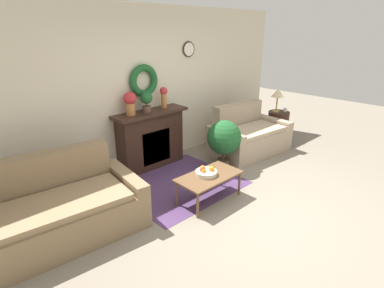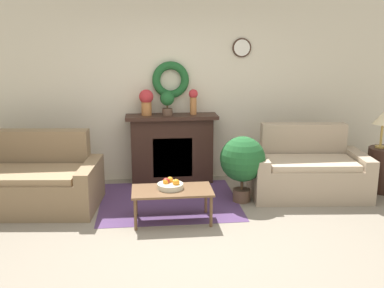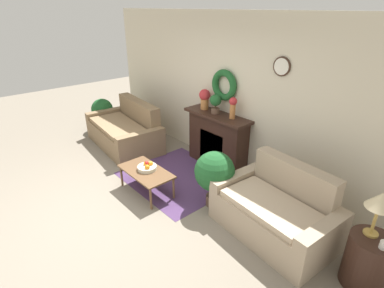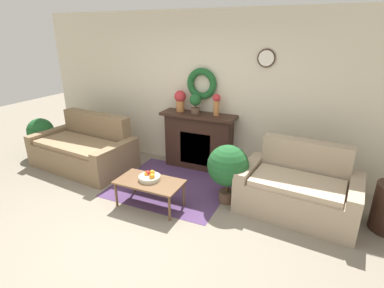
# 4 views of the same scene
# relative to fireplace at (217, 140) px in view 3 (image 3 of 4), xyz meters

# --- Properties ---
(ground_plane) EXTENTS (16.00, 16.00, 0.00)m
(ground_plane) POSITION_rel_fireplace_xyz_m (0.07, -2.22, -0.51)
(ground_plane) COLOR gray
(floor_rug) EXTENTS (1.80, 1.60, 0.01)m
(floor_rug) POSITION_rel_fireplace_xyz_m (-0.10, -0.83, -0.51)
(floor_rug) COLOR #4C335B
(floor_rug) RESTS_ON ground_plane
(wall_back) EXTENTS (6.80, 0.18, 2.70)m
(wall_back) POSITION_rel_fireplace_xyz_m (0.07, 0.20, 0.84)
(wall_back) COLOR beige
(wall_back) RESTS_ON ground_plane
(fireplace) EXTENTS (1.33, 0.41, 1.02)m
(fireplace) POSITION_rel_fireplace_xyz_m (0.00, 0.00, 0.00)
(fireplace) COLOR #331E16
(fireplace) RESTS_ON ground_plane
(couch_left) EXTENTS (1.94, 1.18, 0.93)m
(couch_left) POSITION_rel_fireplace_xyz_m (-1.92, -0.82, -0.19)
(couch_left) COLOR #846B4C
(couch_left) RESTS_ON ground_plane
(loveseat_right) EXTENTS (1.61, 1.04, 0.93)m
(loveseat_right) POSITION_rel_fireplace_xyz_m (1.81, -0.76, -0.19)
(loveseat_right) COLOR tan
(loveseat_right) RESTS_ON ground_plane
(coffee_table) EXTENTS (0.93, 0.50, 0.39)m
(coffee_table) POSITION_rel_fireplace_xyz_m (-0.10, -1.50, -0.16)
(coffee_table) COLOR brown
(coffee_table) RESTS_ON ground_plane
(fruit_bowl) EXTENTS (0.31, 0.31, 0.12)m
(fruit_bowl) POSITION_rel_fireplace_xyz_m (-0.12, -1.46, -0.08)
(fruit_bowl) COLOR beige
(fruit_bowl) RESTS_ON coffee_table
(side_table_by_loveseat) EXTENTS (0.46, 0.46, 0.62)m
(side_table_by_loveseat) POSITION_rel_fireplace_xyz_m (2.92, -0.74, -0.21)
(side_table_by_loveseat) COLOR #331E16
(side_table_by_loveseat) RESTS_ON ground_plane
(table_lamp) EXTENTS (0.27, 0.27, 0.50)m
(table_lamp) POSITION_rel_fireplace_xyz_m (2.87, -0.69, 0.50)
(table_lamp) COLOR #B28E42
(table_lamp) RESTS_ON side_table_by_loveseat
(mug) EXTENTS (0.08, 0.08, 0.08)m
(mug) POSITION_rel_fireplace_xyz_m (3.03, -0.82, 0.14)
(mug) COLOR silver
(mug) RESTS_ON side_table_by_loveseat
(vase_on_mantel_left) EXTENTS (0.21, 0.21, 0.37)m
(vase_on_mantel_left) POSITION_rel_fireplace_xyz_m (-0.36, 0.01, 0.72)
(vase_on_mantel_left) COLOR #AD6B38
(vase_on_mantel_left) RESTS_ON fireplace
(vase_on_mantel_right) EXTENTS (0.13, 0.13, 0.37)m
(vase_on_mantel_right) POSITION_rel_fireplace_xyz_m (0.32, 0.01, 0.72)
(vase_on_mantel_right) COLOR #AD6B38
(vase_on_mantel_right) RESTS_ON fireplace
(potted_plant_on_mantel) EXTENTS (0.21, 0.21, 0.34)m
(potted_plant_on_mantel) POSITION_rel_fireplace_xyz_m (-0.06, -0.01, 0.70)
(potted_plant_on_mantel) COLOR brown
(potted_plant_on_mantel) RESTS_ON fireplace
(potted_plant_floor_by_couch) EXTENTS (0.51, 0.51, 0.76)m
(potted_plant_floor_by_couch) POSITION_rel_fireplace_xyz_m (-3.07, -0.77, -0.04)
(potted_plant_floor_by_couch) COLOR brown
(potted_plant_floor_by_couch) RESTS_ON ground_plane
(potted_plant_floor_by_loveseat) EXTENTS (0.59, 0.59, 0.87)m
(potted_plant_floor_by_loveseat) POSITION_rel_fireplace_xyz_m (0.86, -0.94, 0.04)
(potted_plant_floor_by_loveseat) COLOR brown
(potted_plant_floor_by_loveseat) RESTS_ON ground_plane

